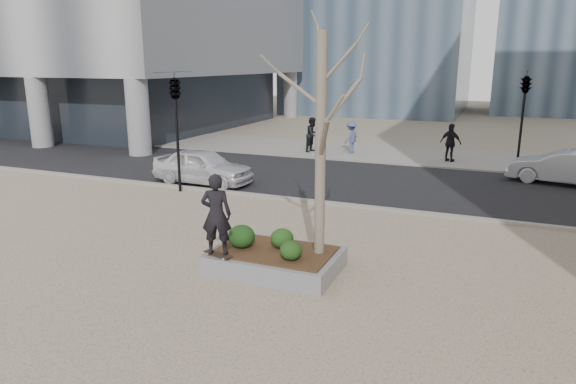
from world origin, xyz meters
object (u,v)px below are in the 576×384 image
at_px(police_car, 203,166).
at_px(skateboard, 218,255).
at_px(skateboarder, 216,214).
at_px(planter, 275,261).

bearing_deg(police_car, skateboard, -143.92).
distance_m(skateboarder, police_car, 9.41).
distance_m(planter, skateboard, 1.38).
distance_m(skateboard, police_car, 9.39).
xyz_separation_m(planter, skateboard, (-1.10, -0.80, 0.26)).
height_order(planter, skateboard, skateboard).
relative_size(planter, police_car, 0.72).
relative_size(skateboard, police_car, 0.19).
relative_size(planter, skateboard, 3.85).
height_order(skateboarder, police_car, skateboarder).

